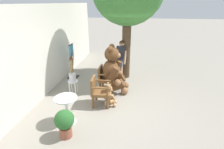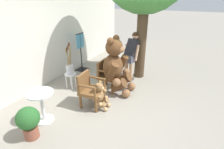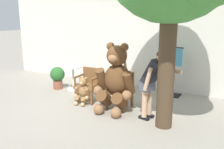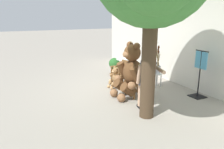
{
  "view_description": "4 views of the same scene",
  "coord_description": "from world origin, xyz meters",
  "px_view_note": "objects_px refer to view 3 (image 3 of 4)",
  "views": [
    {
      "loc": [
        -4.88,
        -0.63,
        2.84
      ],
      "look_at": [
        0.07,
        0.16,
        0.76
      ],
      "focal_mm": 28.0,
      "sensor_mm": 36.0,
      "label": 1
    },
    {
      "loc": [
        -3.62,
        -1.66,
        2.57
      ],
      "look_at": [
        -0.07,
        0.03,
        0.77
      ],
      "focal_mm": 28.0,
      "sensor_mm": 36.0,
      "label": 2
    },
    {
      "loc": [
        3.09,
        -4.73,
        2.17
      ],
      "look_at": [
        0.32,
        0.26,
        0.83
      ],
      "focal_mm": 40.0,
      "sensor_mm": 36.0,
      "label": 3
    },
    {
      "loc": [
        5.59,
        -2.97,
        2.31
      ],
      "look_at": [
        0.06,
        -0.2,
        0.62
      ],
      "focal_mm": 35.0,
      "sensor_mm": 36.0,
      "label": 4
    }
  ],
  "objects_px": {
    "wooden_chair_right": "(121,89)",
    "person_visitor": "(152,79)",
    "wooden_chair_left": "(89,84)",
    "potted_plant": "(58,76)",
    "white_stool": "(124,81)",
    "clothing_display_stand": "(174,70)",
    "brush_bucket": "(124,71)",
    "round_side_table": "(73,75)",
    "teddy_bear_large": "(116,78)",
    "teddy_bear_small": "(83,91)"
  },
  "relations": [
    {
      "from": "white_stool",
      "to": "clothing_display_stand",
      "type": "bearing_deg",
      "value": 21.11
    },
    {
      "from": "clothing_display_stand",
      "to": "potted_plant",
      "type": "bearing_deg",
      "value": -162.17
    },
    {
      "from": "person_visitor",
      "to": "round_side_table",
      "type": "xyz_separation_m",
      "value": [
        -2.84,
        0.99,
        -0.46
      ]
    },
    {
      "from": "wooden_chair_left",
      "to": "teddy_bear_small",
      "type": "distance_m",
      "value": 0.3
    },
    {
      "from": "brush_bucket",
      "to": "potted_plant",
      "type": "distance_m",
      "value": 2.08
    },
    {
      "from": "white_stool",
      "to": "potted_plant",
      "type": "height_order",
      "value": "potted_plant"
    },
    {
      "from": "teddy_bear_large",
      "to": "teddy_bear_small",
      "type": "distance_m",
      "value": 1.03
    },
    {
      "from": "wooden_chair_left",
      "to": "brush_bucket",
      "type": "height_order",
      "value": "brush_bucket"
    },
    {
      "from": "potted_plant",
      "to": "wooden_chair_left",
      "type": "bearing_deg",
      "value": -17.23
    },
    {
      "from": "wooden_chair_right",
      "to": "person_visitor",
      "type": "xyz_separation_m",
      "value": [
        0.93,
        -0.38,
        0.45
      ]
    },
    {
      "from": "person_visitor",
      "to": "clothing_display_stand",
      "type": "height_order",
      "value": "person_visitor"
    },
    {
      "from": "teddy_bear_large",
      "to": "round_side_table",
      "type": "xyz_separation_m",
      "value": [
        -1.91,
        0.87,
        -0.33
      ]
    },
    {
      "from": "round_side_table",
      "to": "potted_plant",
      "type": "distance_m",
      "value": 0.51
    },
    {
      "from": "teddy_bear_small",
      "to": "potted_plant",
      "type": "xyz_separation_m",
      "value": [
        -1.46,
        0.73,
        0.05
      ]
    },
    {
      "from": "wooden_chair_left",
      "to": "teddy_bear_large",
      "type": "distance_m",
      "value": 1.03
    },
    {
      "from": "teddy_bear_large",
      "to": "white_stool",
      "type": "relative_size",
      "value": 3.47
    },
    {
      "from": "wooden_chair_left",
      "to": "brush_bucket",
      "type": "xyz_separation_m",
      "value": [
        0.53,
        1.01,
        0.2
      ]
    },
    {
      "from": "wooden_chair_right",
      "to": "teddy_bear_large",
      "type": "bearing_deg",
      "value": -89.64
    },
    {
      "from": "wooden_chair_right",
      "to": "person_visitor",
      "type": "bearing_deg",
      "value": -22.5
    },
    {
      "from": "round_side_table",
      "to": "clothing_display_stand",
      "type": "bearing_deg",
      "value": 17.95
    },
    {
      "from": "white_stool",
      "to": "round_side_table",
      "type": "relative_size",
      "value": 0.64
    },
    {
      "from": "wooden_chair_left",
      "to": "teddy_bear_large",
      "type": "bearing_deg",
      "value": -15.92
    },
    {
      "from": "white_stool",
      "to": "brush_bucket",
      "type": "distance_m",
      "value": 0.3
    },
    {
      "from": "wooden_chair_left",
      "to": "teddy_bear_small",
      "type": "xyz_separation_m",
      "value": [
        0.0,
        -0.28,
        -0.12
      ]
    },
    {
      "from": "white_stool",
      "to": "clothing_display_stand",
      "type": "xyz_separation_m",
      "value": [
        1.29,
        0.5,
        0.36
      ]
    },
    {
      "from": "teddy_bear_small",
      "to": "round_side_table",
      "type": "height_order",
      "value": "round_side_table"
    },
    {
      "from": "wooden_chair_right",
      "to": "potted_plant",
      "type": "bearing_deg",
      "value": 169.3
    },
    {
      "from": "brush_bucket",
      "to": "potted_plant",
      "type": "relative_size",
      "value": 1.36
    },
    {
      "from": "wooden_chair_left",
      "to": "white_stool",
      "type": "relative_size",
      "value": 1.87
    },
    {
      "from": "round_side_table",
      "to": "clothing_display_stand",
      "type": "distance_m",
      "value": 2.94
    },
    {
      "from": "round_side_table",
      "to": "potted_plant",
      "type": "relative_size",
      "value": 1.06
    },
    {
      "from": "wooden_chair_right",
      "to": "clothing_display_stand",
      "type": "xyz_separation_m",
      "value": [
        0.88,
        1.51,
        0.26
      ]
    },
    {
      "from": "brush_bucket",
      "to": "round_side_table",
      "type": "xyz_separation_m",
      "value": [
        -1.5,
        -0.41,
        -0.21
      ]
    },
    {
      "from": "person_visitor",
      "to": "wooden_chair_right",
      "type": "bearing_deg",
      "value": 157.5
    },
    {
      "from": "brush_bucket",
      "to": "person_visitor",
      "type": "bearing_deg",
      "value": -46.22
    },
    {
      "from": "wooden_chair_left",
      "to": "white_stool",
      "type": "xyz_separation_m",
      "value": [
        0.53,
        1.01,
        -0.11
      ]
    },
    {
      "from": "wooden_chair_right",
      "to": "round_side_table",
      "type": "height_order",
      "value": "wooden_chair_right"
    },
    {
      "from": "brush_bucket",
      "to": "white_stool",
      "type": "bearing_deg",
      "value": 179.86
    },
    {
      "from": "wooden_chair_left",
      "to": "potted_plant",
      "type": "distance_m",
      "value": 1.53
    },
    {
      "from": "potted_plant",
      "to": "person_visitor",
      "type": "bearing_deg",
      "value": -14.13
    },
    {
      "from": "potted_plant",
      "to": "clothing_display_stand",
      "type": "xyz_separation_m",
      "value": [
        3.27,
        1.05,
        0.32
      ]
    },
    {
      "from": "wooden_chair_right",
      "to": "round_side_table",
      "type": "bearing_deg",
      "value": 162.51
    },
    {
      "from": "person_visitor",
      "to": "clothing_display_stand",
      "type": "bearing_deg",
      "value": 91.5
    },
    {
      "from": "person_visitor",
      "to": "round_side_table",
      "type": "bearing_deg",
      "value": 160.83
    },
    {
      "from": "wooden_chair_right",
      "to": "teddy_bear_small",
      "type": "relative_size",
      "value": 1.22
    },
    {
      "from": "person_visitor",
      "to": "potted_plant",
      "type": "relative_size",
      "value": 2.24
    },
    {
      "from": "teddy_bear_large",
      "to": "potted_plant",
      "type": "distance_m",
      "value": 2.53
    },
    {
      "from": "wooden_chair_right",
      "to": "brush_bucket",
      "type": "height_order",
      "value": "brush_bucket"
    },
    {
      "from": "wooden_chair_left",
      "to": "potted_plant",
      "type": "height_order",
      "value": "wooden_chair_left"
    },
    {
      "from": "wooden_chair_right",
      "to": "white_stool",
      "type": "bearing_deg",
      "value": 112.11
    }
  ]
}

